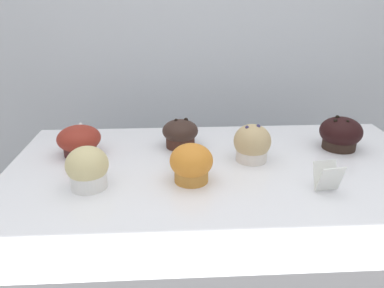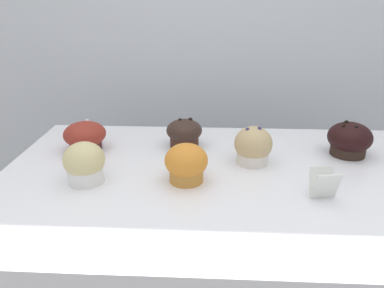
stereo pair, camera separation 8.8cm
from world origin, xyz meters
TOP-DOWN VIEW (x-y plane):
  - wall_back at (0.00, 0.60)m, footprint 3.20×0.10m
  - muffin_front_center at (-0.09, 0.17)m, footprint 0.09×0.09m
  - muffin_back_left at (-0.08, -0.02)m, footprint 0.09×0.09m
  - muffin_back_right at (-0.35, 0.13)m, footprint 0.11×0.11m
  - muffin_front_left at (-0.29, -0.04)m, footprint 0.09×0.09m
  - muffin_front_right at (0.07, 0.07)m, footprint 0.09×0.09m
  - muffin_back_center at (0.32, 0.14)m, footprint 0.11×0.11m
  - price_card at (0.19, -0.08)m, footprint 0.06×0.05m

SIDE VIEW (x-z plane):
  - wall_back at x=0.00m, z-range 0.00..1.80m
  - price_card at x=0.19m, z-range 0.94..1.00m
  - muffin_back_right at x=-0.35m, z-range 0.94..1.01m
  - muffin_front_center at x=-0.09m, z-range 0.94..1.01m
  - muffin_back_center at x=0.32m, z-range 0.93..1.02m
  - muffin_back_left at x=-0.08m, z-range 0.94..1.02m
  - muffin_front_right at x=0.07m, z-range 0.93..1.03m
  - muffin_front_left at x=-0.29m, z-range 0.94..1.03m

